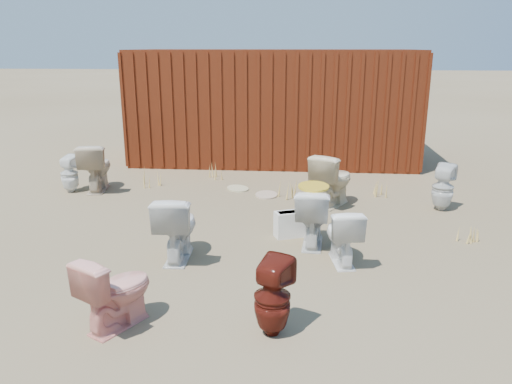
# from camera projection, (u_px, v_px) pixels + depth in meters

# --- Properties ---
(ground) EXTENTS (100.00, 100.00, 0.00)m
(ground) POSITION_uv_depth(u_px,v_px,m) (252.00, 246.00, 6.40)
(ground) COLOR brown
(ground) RESTS_ON ground
(shipping_container) EXTENTS (6.00, 2.40, 2.40)m
(shipping_container) POSITION_uv_depth(u_px,v_px,m) (274.00, 106.00, 11.03)
(shipping_container) COLOR #521B0D
(shipping_container) RESTS_ON ground
(toilet_front_a) EXTENTS (0.48, 0.80, 0.81)m
(toilet_front_a) POSITION_uv_depth(u_px,v_px,m) (177.00, 227.00, 5.93)
(toilet_front_a) COLOR silver
(toilet_front_a) RESTS_ON ground
(toilet_front_pink) EXTENTS (0.69, 0.80, 0.71)m
(toilet_front_pink) POSITION_uv_depth(u_px,v_px,m) (116.00, 290.00, 4.49)
(toilet_front_pink) COLOR #F29A8C
(toilet_front_pink) RESTS_ON ground
(toilet_front_c) EXTENTS (0.48, 0.72, 0.69)m
(toilet_front_c) POSITION_uv_depth(u_px,v_px,m) (342.00, 235.00, 5.83)
(toilet_front_c) COLOR white
(toilet_front_c) RESTS_ON ground
(toilet_front_maroon) EXTENTS (0.43, 0.44, 0.72)m
(toilet_front_maroon) POSITION_uv_depth(u_px,v_px,m) (272.00, 297.00, 4.35)
(toilet_front_maroon) COLOR #55160E
(toilet_front_maroon) RESTS_ON ground
(toilet_back_a) EXTENTS (0.36, 0.37, 0.66)m
(toilet_back_a) POSITION_uv_depth(u_px,v_px,m) (69.00, 174.00, 8.69)
(toilet_back_a) COLOR white
(toilet_back_a) RESTS_ON ground
(toilet_back_beige_left) EXTENTS (0.59, 0.89, 0.85)m
(toilet_back_beige_left) POSITION_uv_depth(u_px,v_px,m) (96.00, 167.00, 8.78)
(toilet_back_beige_left) COLOR beige
(toilet_back_beige_left) RESTS_ON ground
(toilet_back_beige_right) EXTENTS (0.83, 0.96, 0.85)m
(toilet_back_beige_right) POSITION_uv_depth(u_px,v_px,m) (333.00, 180.00, 7.93)
(toilet_back_beige_right) COLOR beige
(toilet_back_beige_right) RESTS_ON ground
(toilet_back_yellowlid) EXTENTS (0.48, 0.78, 0.77)m
(toilet_back_yellowlid) POSITION_uv_depth(u_px,v_px,m) (313.00, 216.00, 6.35)
(toilet_back_yellowlid) COLOR silver
(toilet_back_yellowlid) RESTS_ON ground
(toilet_back_e) EXTENTS (0.45, 0.45, 0.73)m
(toilet_back_e) POSITION_uv_depth(u_px,v_px,m) (443.00, 187.00, 7.72)
(toilet_back_e) COLOR silver
(toilet_back_e) RESTS_ON ground
(yellow_lid) EXTENTS (0.39, 0.49, 0.02)m
(yellow_lid) POSITION_uv_depth(u_px,v_px,m) (314.00, 187.00, 6.24)
(yellow_lid) COLOR gold
(yellow_lid) RESTS_ON toilet_back_yellowlid
(loose_tank) EXTENTS (0.54, 0.37, 0.35)m
(loose_tank) POSITION_uv_depth(u_px,v_px,m) (293.00, 224.00, 6.69)
(loose_tank) COLOR white
(loose_tank) RESTS_ON ground
(loose_lid_near) EXTENTS (0.39, 0.50, 0.02)m
(loose_lid_near) POSITION_uv_depth(u_px,v_px,m) (266.00, 195.00, 8.57)
(loose_lid_near) COLOR tan
(loose_lid_near) RESTS_ON ground
(loose_lid_far) EXTENTS (0.56, 0.59, 0.02)m
(loose_lid_far) POSITION_uv_depth(u_px,v_px,m) (238.00, 188.00, 8.95)
(loose_lid_far) COLOR #BCB588
(loose_lid_far) RESTS_ON ground
(weed_clump_a) EXTENTS (0.36, 0.36, 0.30)m
(weed_clump_a) POSITION_uv_depth(u_px,v_px,m) (152.00, 178.00, 9.13)
(weed_clump_a) COLOR tan
(weed_clump_a) RESTS_ON ground
(weed_clump_b) EXTENTS (0.32, 0.32, 0.31)m
(weed_clump_b) POSITION_uv_depth(u_px,v_px,m) (288.00, 188.00, 8.43)
(weed_clump_b) COLOR tan
(weed_clump_b) RESTS_ON ground
(weed_clump_c) EXTENTS (0.36, 0.36, 0.29)m
(weed_clump_c) POSITION_uv_depth(u_px,v_px,m) (385.00, 187.00, 8.53)
(weed_clump_c) COLOR tan
(weed_clump_c) RESTS_ON ground
(weed_clump_d) EXTENTS (0.30, 0.30, 0.27)m
(weed_clump_d) POSITION_uv_depth(u_px,v_px,m) (217.00, 171.00, 9.67)
(weed_clump_d) COLOR tan
(weed_clump_d) RESTS_ON ground
(weed_clump_e) EXTENTS (0.34, 0.34, 0.28)m
(weed_clump_e) POSITION_uv_depth(u_px,v_px,m) (321.00, 172.00, 9.62)
(weed_clump_e) COLOR tan
(weed_clump_e) RESTS_ON ground
(weed_clump_f) EXTENTS (0.28, 0.28, 0.22)m
(weed_clump_f) POSITION_uv_depth(u_px,v_px,m) (468.00, 233.00, 6.55)
(weed_clump_f) COLOR tan
(weed_clump_f) RESTS_ON ground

